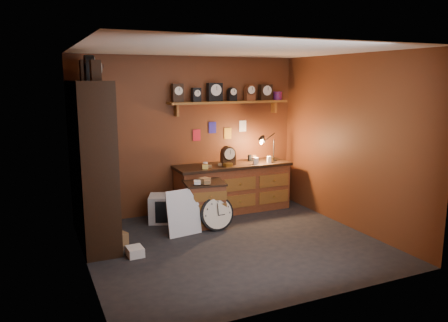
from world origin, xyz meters
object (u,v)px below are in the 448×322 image
shelving_unit (89,156)px  low_cabinet (204,202)px  big_round_clock (217,213)px  workbench (233,185)px

shelving_unit → low_cabinet: (1.72, -0.05, -0.86)m
big_round_clock → shelving_unit: bearing=169.9°
shelving_unit → big_round_clock: 2.09m
shelving_unit → workbench: size_ratio=1.24×
workbench → big_round_clock: size_ratio=3.83×
shelving_unit → workbench: shelving_unit is taller
workbench → low_cabinet: bearing=-144.3°
big_round_clock → low_cabinet: bearing=109.8°
shelving_unit → low_cabinet: shelving_unit is taller
shelving_unit → workbench: (2.48, 0.49, -0.78)m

